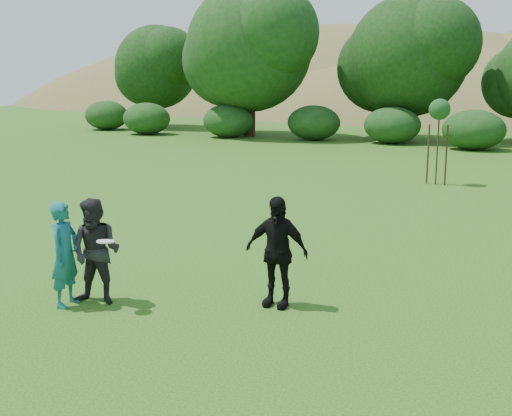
{
  "coord_description": "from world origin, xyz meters",
  "views": [
    {
      "loc": [
        5.52,
        -7.57,
        3.54
      ],
      "look_at": [
        0.0,
        3.0,
        1.1
      ],
      "focal_mm": 45.0,
      "sensor_mm": 36.0,
      "label": 1
    }
  ],
  "objects_px": {
    "player_grey": "(96,252)",
    "player_black": "(276,252)",
    "sapling": "(439,112)",
    "player_teal": "(65,254)"
  },
  "relations": [
    {
      "from": "player_grey",
      "to": "player_black",
      "type": "bearing_deg",
      "value": 10.06
    },
    {
      "from": "sapling",
      "to": "player_grey",
      "type": "bearing_deg",
      "value": -98.94
    },
    {
      "from": "sapling",
      "to": "player_black",
      "type": "bearing_deg",
      "value": -88.56
    },
    {
      "from": "player_black",
      "to": "sapling",
      "type": "xyz_separation_m",
      "value": [
        -0.33,
        12.98,
        1.54
      ]
    },
    {
      "from": "player_black",
      "to": "player_teal",
      "type": "bearing_deg",
      "value": -155.44
    },
    {
      "from": "player_teal",
      "to": "player_grey",
      "type": "height_order",
      "value": "player_grey"
    },
    {
      "from": "player_grey",
      "to": "player_black",
      "type": "distance_m",
      "value": 2.84
    },
    {
      "from": "player_teal",
      "to": "sapling",
      "type": "distance_m",
      "value": 14.81
    },
    {
      "from": "player_teal",
      "to": "sapling",
      "type": "bearing_deg",
      "value": -20.86
    },
    {
      "from": "player_teal",
      "to": "sapling",
      "type": "xyz_separation_m",
      "value": [
        2.61,
        14.49,
        1.59
      ]
    }
  ]
}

